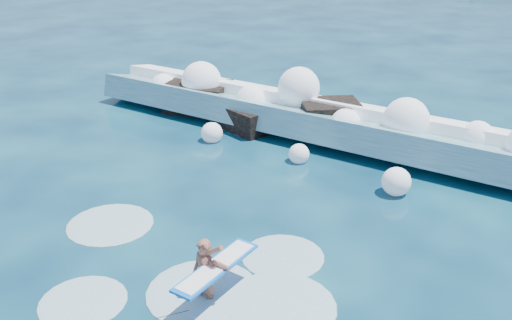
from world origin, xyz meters
name	(u,v)px	position (x,y,z in m)	size (l,w,h in m)	color
ground	(168,214)	(0.00, 0.00, 0.00)	(200.00, 200.00, 0.00)	#071E39
breaking_wave	(318,121)	(0.60, 7.38, 0.55)	(18.41, 2.85, 1.59)	teal
rock_cluster	(252,111)	(-2.14, 7.28, 0.45)	(8.43, 3.40, 1.42)	black
surfer_with_board	(207,274)	(3.10, -2.27, 0.61)	(0.87, 2.84, 1.65)	#8E5542
wave_spray	(313,107)	(0.50, 7.20, 1.11)	(15.06, 4.45, 2.38)	white
surf_foam	(206,284)	(2.76, -1.91, 0.00)	(8.76, 5.61, 0.12)	silver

